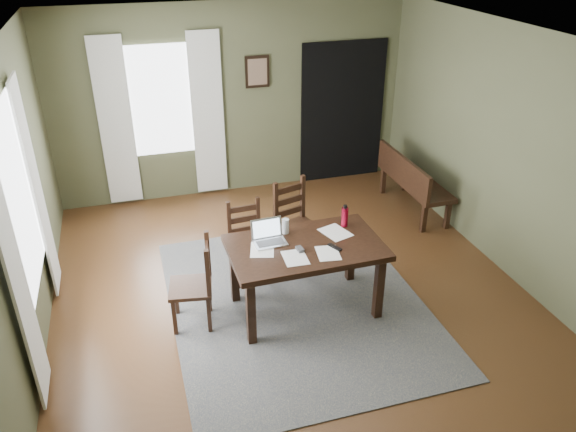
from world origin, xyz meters
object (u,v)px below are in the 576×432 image
object	(u,v)px
chair_back_left	(248,242)
water_bottle	(345,216)
chair_end	(196,285)
bench	(411,179)
chair_back_right	(296,224)
laptop	(268,236)
dining_table	(305,253)

from	to	relation	value
chair_back_left	water_bottle	size ratio (longest dim) A/B	3.73
chair_end	chair_back_left	size ratio (longest dim) A/B	1.05
bench	water_bottle	distance (m)	2.19
bench	chair_back_right	bearing A→B (deg)	112.94
chair_end	bench	world-z (taller)	chair_end
chair_end	bench	distance (m)	3.59
chair_end	bench	bearing A→B (deg)	126.66
chair_end	laptop	world-z (taller)	laptop
bench	laptop	size ratio (longest dim) A/B	4.32
dining_table	bench	distance (m)	2.71
chair_back_right	chair_end	bearing A→B (deg)	-164.25
chair_back_left	bench	distance (m)	2.69
chair_back_right	bench	xyz separation A→B (m)	(1.90, 0.80, -0.01)
laptop	water_bottle	world-z (taller)	water_bottle
dining_table	chair_back_left	size ratio (longest dim) A/B	1.71
water_bottle	laptop	bearing A→B (deg)	-174.71
chair_back_right	chair_back_left	bearing A→B (deg)	176.91
laptop	water_bottle	distance (m)	0.85
dining_table	bench	xyz separation A→B (m)	(2.09, 1.72, -0.20)
chair_end	water_bottle	distance (m)	1.68
bench	laptop	world-z (taller)	laptop
chair_back_right	bench	world-z (taller)	chair_back_right
dining_table	laptop	xyz separation A→B (m)	(-0.33, 0.18, 0.15)
dining_table	bench	size ratio (longest dim) A/B	1.08
laptop	chair_back_right	bearing A→B (deg)	51.91
chair_back_left	bench	bearing A→B (deg)	16.63
dining_table	laptop	bearing A→B (deg)	150.66
dining_table	chair_back_left	xyz separation A→B (m)	(-0.42, 0.77, -0.24)
chair_end	chair_back_left	xyz separation A→B (m)	(0.68, 0.68, -0.02)
bench	water_bottle	xyz separation A→B (m)	(-1.57, -1.46, 0.40)
dining_table	laptop	size ratio (longest dim) A/B	4.65
chair_end	laptop	bearing A→B (deg)	106.62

